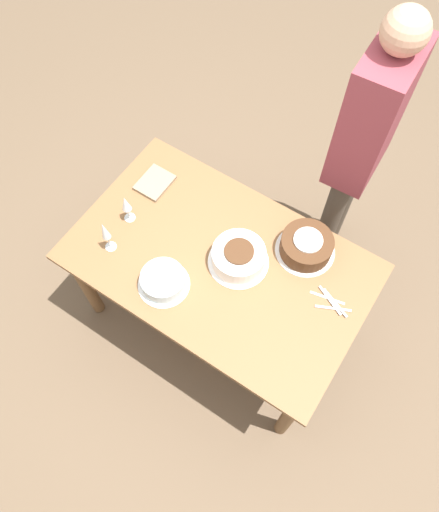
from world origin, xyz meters
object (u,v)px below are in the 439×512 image
at_px(cake_front_chocolate, 306,246).
at_px(cake_back_decorated, 163,281).
at_px(wine_glass_near, 126,204).
at_px(person_cutting, 365,136).
at_px(wine_glass_far, 105,232).
at_px(cake_center_white, 239,257).

bearing_deg(cake_front_chocolate, cake_back_decorated, 48.24).
relative_size(wine_glass_near, person_cutting, 0.11).
relative_size(cake_front_chocolate, wine_glass_far, 1.34).
distance_m(cake_center_white, wine_glass_far, 0.65).
xyz_separation_m(cake_center_white, cake_back_decorated, (0.23, 0.30, -0.01)).
relative_size(cake_back_decorated, wine_glass_near, 1.36).
bearing_deg(cake_back_decorated, cake_front_chocolate, -131.76).
xyz_separation_m(wine_glass_far, person_cutting, (-0.80, -1.05, 0.16)).
bearing_deg(cake_front_chocolate, wine_glass_far, 32.08).
distance_m(cake_center_white, cake_back_decorated, 0.38).
height_order(cake_back_decorated, person_cutting, person_cutting).
bearing_deg(cake_front_chocolate, cake_center_white, 43.99).
xyz_separation_m(cake_front_chocolate, person_cutting, (0.02, -0.54, 0.26)).
height_order(cake_back_decorated, wine_glass_far, wine_glass_far).
relative_size(cake_center_white, person_cutting, 0.17).
distance_m(cake_center_white, wine_glass_near, 0.61).
xyz_separation_m(cake_center_white, person_cutting, (-0.22, -0.78, 0.26)).
relative_size(cake_front_chocolate, cake_back_decorated, 1.18).
height_order(cake_front_chocolate, wine_glass_far, wine_glass_far).
height_order(wine_glass_far, person_cutting, person_cutting).
distance_m(cake_front_chocolate, wine_glass_near, 0.91).
relative_size(cake_center_white, wine_glass_far, 1.35).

